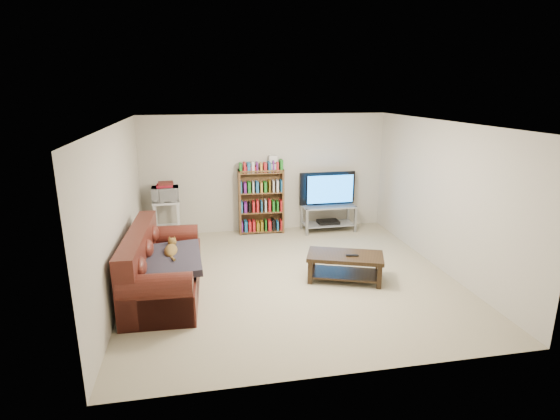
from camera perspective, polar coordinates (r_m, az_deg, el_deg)
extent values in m
plane|color=tan|center=(7.00, 1.43, -8.74)|extent=(5.00, 5.00, 0.00)
plane|color=white|center=(6.40, 1.58, 11.24)|extent=(5.00, 5.00, 0.00)
plane|color=beige|center=(9.00, -1.87, 4.79)|extent=(5.00, 0.00, 5.00)
plane|color=beige|center=(4.32, 8.58, -7.54)|extent=(5.00, 0.00, 5.00)
plane|color=beige|center=(6.56, -20.37, -0.29)|extent=(0.00, 5.00, 5.00)
plane|color=beige|center=(7.53, 20.46, 1.65)|extent=(0.00, 5.00, 5.00)
cube|color=#4C1B13|center=(6.67, -14.73, -8.60)|extent=(1.04, 2.24, 0.42)
cube|color=#4C1B13|center=(6.61, -17.90, -6.51)|extent=(0.34, 2.22, 0.92)
cube|color=#4C1B13|center=(5.76, -15.76, -12.03)|extent=(0.92, 0.27, 0.54)
cube|color=#4C1B13|center=(7.55, -14.03, -5.15)|extent=(0.92, 0.27, 0.54)
cube|color=#2C2833|center=(6.39, -14.18, -6.33)|extent=(0.91, 1.14, 0.19)
cube|color=black|center=(6.84, 8.52, -6.00)|extent=(1.28, 0.94, 0.06)
cube|color=black|center=(6.95, 8.43, -8.21)|extent=(1.15, 0.85, 0.03)
cube|color=black|center=(6.73, 3.97, -8.14)|extent=(0.09, 0.09, 0.36)
cube|color=black|center=(6.72, 12.85, -8.55)|extent=(0.09, 0.09, 0.36)
cube|color=black|center=(7.15, 4.34, -6.69)|extent=(0.09, 0.09, 0.36)
cube|color=black|center=(7.14, 12.67, -7.07)|extent=(0.09, 0.09, 0.36)
cube|color=black|center=(6.77, 9.41, -5.88)|extent=(0.20, 0.09, 0.02)
cube|color=#999EA3|center=(9.11, 6.36, 0.52)|extent=(1.10, 0.51, 0.03)
cube|color=#999EA3|center=(9.21, 6.29, -1.79)|extent=(1.05, 0.49, 0.02)
cube|color=gray|center=(8.83, 3.53, -1.64)|extent=(0.05, 0.05, 0.55)
cube|color=gray|center=(9.15, 9.82, -1.23)|extent=(0.05, 0.05, 0.55)
cube|color=gray|center=(9.23, 2.83, -0.86)|extent=(0.05, 0.05, 0.55)
cube|color=gray|center=(9.54, 8.88, -0.49)|extent=(0.05, 0.05, 0.55)
imported|color=black|center=(9.02, 6.42, 2.70)|extent=(1.18, 0.17, 0.68)
cube|color=black|center=(9.20, 6.29, -1.55)|extent=(0.44, 0.31, 0.06)
cube|color=brown|center=(8.87, -5.29, 1.00)|extent=(0.05, 0.29, 1.32)
cube|color=brown|center=(8.96, 0.31, 1.23)|extent=(0.05, 0.29, 1.32)
cube|color=brown|center=(8.77, -2.52, 5.22)|extent=(0.93, 0.31, 0.03)
cube|color=maroon|center=(8.74, -3.86, 5.49)|extent=(0.27, 0.21, 0.07)
cube|color=silver|center=(8.61, -14.68, 1.01)|extent=(0.53, 0.40, 0.04)
cube|color=silver|center=(8.74, -14.46, -2.12)|extent=(0.48, 0.36, 0.03)
cube|color=silver|center=(8.59, -15.93, -1.95)|extent=(0.05, 0.05, 0.77)
cube|color=silver|center=(8.58, -13.07, -1.76)|extent=(0.05, 0.05, 0.77)
cube|color=silver|center=(8.86, -15.88, -1.40)|extent=(0.05, 0.05, 0.77)
cube|color=silver|center=(8.85, -13.11, -1.22)|extent=(0.05, 0.05, 0.77)
imported|color=silver|center=(8.57, -14.75, 2.04)|extent=(0.52, 0.37, 0.28)
cube|color=maroon|center=(8.54, -14.82, 3.11)|extent=(0.31, 0.27, 0.05)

